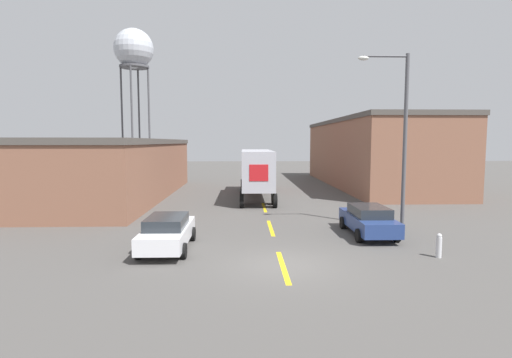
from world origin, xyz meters
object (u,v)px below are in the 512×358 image
at_px(parked_car_left_near, 167,232).
at_px(fire_hydrant, 439,246).
at_px(semi_truck, 256,169).
at_px(street_lamp, 400,130).
at_px(parked_car_right_near, 368,220).
at_px(water_tower, 134,51).

distance_m(parked_car_left_near, fire_hydrant, 11.12).
distance_m(semi_truck, fire_hydrant, 18.88).
height_order(semi_truck, fire_hydrant, semi_truck).
xyz_separation_m(parked_car_left_near, street_lamp, (11.38, 3.70, 4.45)).
relative_size(parked_car_right_near, fire_hydrant, 4.81).
height_order(semi_truck, parked_car_right_near, semi_truck).
distance_m(water_tower, fire_hydrant, 54.69).
relative_size(semi_truck, fire_hydrant, 12.79).
bearing_deg(water_tower, parked_car_right_near, -61.97).
bearing_deg(water_tower, parked_car_left_near, -73.72).
relative_size(water_tower, street_lamp, 2.34).
xyz_separation_m(semi_truck, fire_hydrant, (6.70, -17.56, -1.84)).
bearing_deg(semi_truck, parked_car_left_near, -104.96).
distance_m(parked_car_right_near, fire_hydrant, 4.25).
height_order(parked_car_left_near, parked_car_right_near, same).
xyz_separation_m(parked_car_right_near, fire_hydrant, (1.60, -3.93, -0.28)).
height_order(semi_truck, parked_car_left_near, semi_truck).
distance_m(parked_car_right_near, water_tower, 50.61).
relative_size(parked_car_right_near, street_lamp, 0.52).
bearing_deg(fire_hydrant, parked_car_left_near, 171.80).
xyz_separation_m(parked_car_right_near, water_tower, (-22.35, 41.99, 17.28)).
distance_m(parked_car_left_near, street_lamp, 12.76).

